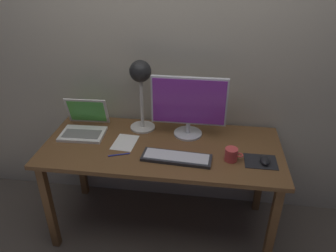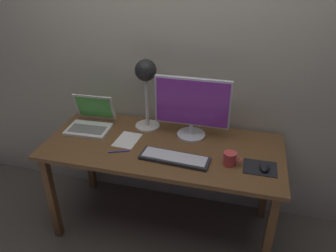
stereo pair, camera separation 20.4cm
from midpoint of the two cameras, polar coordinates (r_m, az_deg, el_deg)
ground_plane at (r=2.65m, az=1.52°, el=-17.08°), size 4.80×4.80×0.00m
back_wall at (r=2.31m, az=4.24°, el=13.66°), size 4.80×0.06×2.60m
desk at (r=2.22m, az=1.74°, el=-5.18°), size 1.60×0.70×0.74m
monitor at (r=2.19m, az=6.98°, el=3.55°), size 0.52×0.20×0.43m
keyboard_main at (r=2.03m, az=4.05°, el=-5.76°), size 0.45×0.17×0.03m
laptop at (r=2.42m, az=-11.10°, el=1.22°), size 0.32×0.30×0.23m
desk_lamp at (r=2.24m, az=-1.31°, el=8.27°), size 0.18×0.18×0.52m
mousepad at (r=2.07m, az=18.75°, el=-7.10°), size 0.20×0.16×0.00m
mouse at (r=2.05m, az=19.46°, el=-6.93°), size 0.06×0.10×0.03m
coffee_mug at (r=2.03m, az=13.79°, el=-5.71°), size 0.12×0.08×0.08m
paper_sheet_near_mouse at (r=2.24m, az=-4.62°, el=-2.50°), size 0.16×0.22×0.00m
pen at (r=2.11m, az=-5.94°, el=-4.60°), size 0.13×0.06×0.01m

